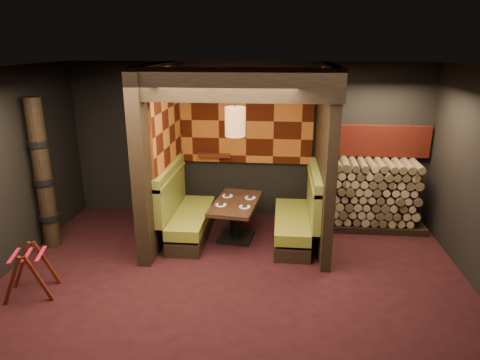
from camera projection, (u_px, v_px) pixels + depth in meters
name	position (u px, v px, depth m)	size (l,w,h in m)	color
floor	(231.00, 293.00, 5.66)	(6.50, 5.50, 0.02)	black
ceiling	(229.00, 70.00, 4.79)	(6.50, 5.50, 0.02)	black
wall_back	(248.00, 142.00, 7.84)	(6.50, 0.02, 2.85)	black
wall_front	(176.00, 339.00, 2.61)	(6.50, 0.02, 2.85)	black
partition_left	(159.00, 155.00, 6.91)	(0.20, 2.20, 2.85)	black
partition_right	(325.00, 158.00, 6.72)	(0.15, 2.10, 2.85)	black
header_beam	(234.00, 85.00, 5.52)	(2.85, 0.18, 0.44)	black
tapa_back_panel	(246.00, 121.00, 7.67)	(2.40, 0.06, 1.55)	#B05A1E
tapa_side_panel	(168.00, 127.00, 6.94)	(0.04, 1.85, 1.45)	#B05A1E
lacquer_shelf	(215.00, 155.00, 7.87)	(0.60, 0.12, 0.07)	#531D12
booth_bench_left	(185.00, 214.00, 7.19)	(0.68, 1.60, 1.14)	black
booth_bench_right	(298.00, 219.00, 7.02)	(0.68, 1.60, 1.14)	black
dining_table	(236.00, 215.00, 7.10)	(0.83, 1.33, 0.66)	black
place_settings	(236.00, 201.00, 7.03)	(0.62, 0.66, 0.03)	white
pendant_lamp	(235.00, 122.00, 6.58)	(0.32, 0.32, 1.08)	#A57242
luggage_rack	(30.00, 270.00, 5.53)	(0.73, 0.60, 0.70)	#42140A
totem_column	(43.00, 176.00, 6.62)	(0.31, 0.31, 2.40)	black
firewood_stack	(375.00, 195.00, 7.49)	(1.73, 0.70, 1.22)	black
mosaic_header	(376.00, 141.00, 7.53)	(1.83, 0.10, 0.56)	maroon
bay_front_post	(329.00, 154.00, 6.95)	(0.08, 0.08, 2.85)	black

